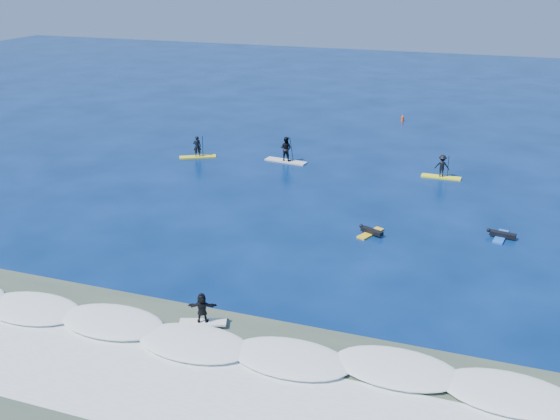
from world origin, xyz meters
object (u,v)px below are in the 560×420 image
(wave_surfer, at_px, (202,310))
(sup_paddler_left, at_px, (197,150))
(prone_paddler_far, at_px, (501,235))
(marker_buoy, at_px, (403,118))
(sup_paddler_right, at_px, (442,168))
(sup_paddler_center, at_px, (286,151))
(prone_paddler_near, at_px, (371,232))

(wave_surfer, bearing_deg, sup_paddler_left, 97.57)
(sup_paddler_left, relative_size, prone_paddler_far, 1.36)
(sup_paddler_left, bearing_deg, marker_buoy, 23.35)
(sup_paddler_left, height_order, sup_paddler_right, sup_paddler_left)
(sup_paddler_center, bearing_deg, wave_surfer, -72.63)
(prone_paddler_far, bearing_deg, sup_paddler_right, 33.69)
(sup_paddler_center, xyz_separation_m, wave_surfer, (4.10, -23.21, -0.05))
(sup_paddler_left, relative_size, marker_buoy, 4.33)
(wave_surfer, relative_size, marker_buoy, 3.12)
(prone_paddler_far, distance_m, wave_surfer, 18.13)
(prone_paddler_near, height_order, marker_buoy, marker_buoy)
(sup_paddler_left, xyz_separation_m, sup_paddler_center, (6.92, 1.21, 0.23))
(sup_paddler_left, height_order, prone_paddler_far, sup_paddler_left)
(sup_paddler_center, bearing_deg, sup_paddler_right, 7.48)
(sup_paddler_center, xyz_separation_m, marker_buoy, (6.49, 16.00, -0.57))
(sup_paddler_left, height_order, prone_paddler_near, sup_paddler_left)
(prone_paddler_near, relative_size, marker_buoy, 3.02)
(sup_paddler_center, height_order, prone_paddler_near, sup_paddler_center)
(sup_paddler_center, xyz_separation_m, prone_paddler_far, (15.91, -9.47, -0.71))
(sup_paddler_center, xyz_separation_m, prone_paddler_near, (8.91, -11.39, -0.72))
(marker_buoy, bearing_deg, sup_paddler_center, -112.08)
(prone_paddler_near, xyz_separation_m, wave_surfer, (-4.81, -11.82, 0.67))
(prone_paddler_far, bearing_deg, wave_surfer, 149.08)
(sup_paddler_left, bearing_deg, prone_paddler_far, -48.61)
(sup_paddler_center, bearing_deg, prone_paddler_near, -44.61)
(sup_paddler_right, xyz_separation_m, prone_paddler_near, (-2.78, -11.42, -0.62))
(sup_paddler_center, relative_size, prone_paddler_near, 1.69)
(sup_paddler_left, distance_m, marker_buoy, 21.82)
(sup_paddler_right, bearing_deg, wave_surfer, -107.68)
(sup_paddler_right, bearing_deg, sup_paddler_center, -179.46)
(wave_surfer, bearing_deg, sup_paddler_center, 80.98)
(prone_paddler_far, xyz_separation_m, wave_surfer, (-11.81, -13.74, 0.67))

